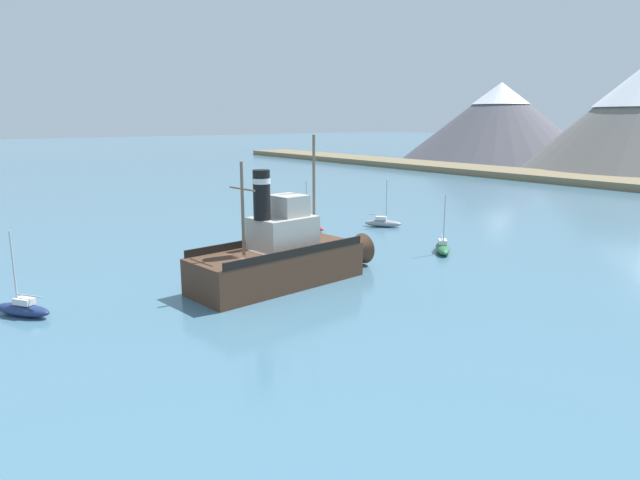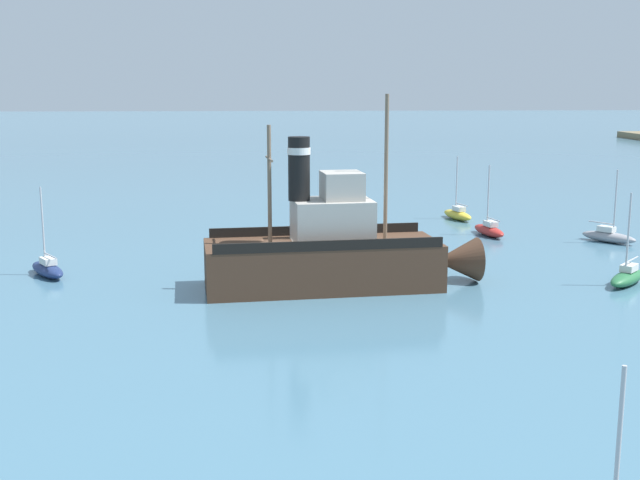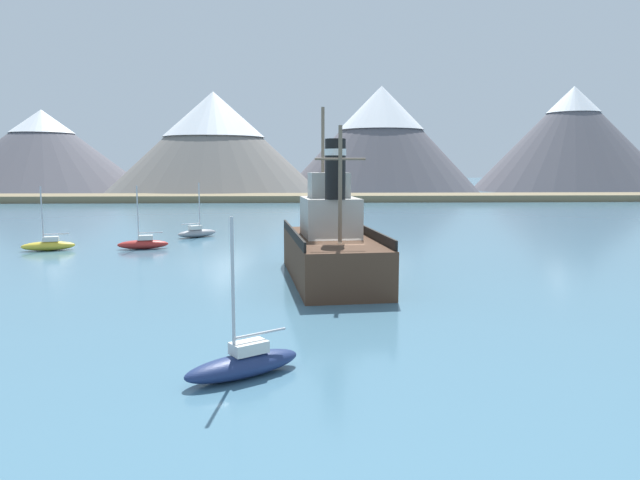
# 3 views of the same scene
# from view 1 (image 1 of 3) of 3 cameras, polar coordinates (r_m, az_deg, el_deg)

# --- Properties ---
(ground_plane) EXTENTS (600.00, 600.00, 0.00)m
(ground_plane) POSITION_cam_1_polar(r_m,az_deg,el_deg) (37.48, -6.42, -5.05)
(ground_plane) COLOR #477289
(old_tugboat) EXTENTS (5.55, 14.66, 9.90)m
(old_tugboat) POSITION_cam_1_polar(r_m,az_deg,el_deg) (38.52, -3.56, -1.69)
(old_tugboat) COLOR #4C3323
(old_tugboat) RESTS_ON ground
(sailboat_navy) EXTENTS (3.78, 3.01, 4.90)m
(sailboat_navy) POSITION_cam_1_polar(r_m,az_deg,el_deg) (36.69, -27.61, -6.09)
(sailboat_navy) COLOR navy
(sailboat_navy) RESTS_ON ground
(sailboat_green) EXTENTS (3.52, 3.41, 4.90)m
(sailboat_green) POSITION_cam_1_polar(r_m,az_deg,el_deg) (48.54, 12.16, -0.74)
(sailboat_green) COLOR #286B3D
(sailboat_green) RESTS_ON ground
(sailboat_grey) EXTENTS (3.65, 3.23, 4.90)m
(sailboat_grey) POSITION_cam_1_polar(r_m,az_deg,el_deg) (59.02, 6.31, 1.74)
(sailboat_grey) COLOR gray
(sailboat_grey) RESTS_ON ground
(sailboat_yellow) EXTENTS (3.96, 2.09, 4.90)m
(sailboat_yellow) POSITION_cam_1_polar(r_m,az_deg,el_deg) (62.00, -5.33, 2.26)
(sailboat_yellow) COLOR gold
(sailboat_yellow) RESTS_ON ground
(sailboat_red) EXTENTS (3.94, 1.84, 4.90)m
(sailboat_red) POSITION_cam_1_polar(r_m,az_deg,el_deg) (56.59, -1.12, 1.36)
(sailboat_red) COLOR #B22823
(sailboat_red) RESTS_ON ground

